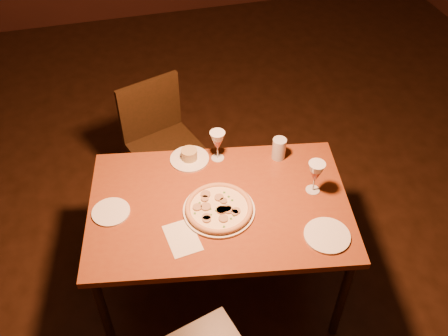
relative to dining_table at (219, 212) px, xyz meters
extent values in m
plane|color=black|center=(0.17, -0.04, -0.63)|extent=(7.00, 7.00, 0.00)
cube|color=brown|center=(0.00, 0.00, 0.04)|extent=(1.41, 1.04, 0.04)
cylinder|color=black|center=(-0.64, -0.25, -0.30)|extent=(0.05, 0.05, 0.65)
cylinder|color=black|center=(-0.52, 0.46, -0.30)|extent=(0.05, 0.05, 0.65)
cylinder|color=black|center=(0.52, -0.46, -0.30)|extent=(0.05, 0.05, 0.65)
cylinder|color=black|center=(0.64, 0.25, -0.30)|extent=(0.05, 0.05, 0.65)
cube|color=black|center=(-0.15, 0.74, -0.19)|extent=(0.52, 0.52, 0.04)
cube|color=black|center=(-0.21, 0.92, 0.02)|extent=(0.40, 0.16, 0.39)
cylinder|color=black|center=(-0.26, 0.53, -0.42)|extent=(0.04, 0.04, 0.42)
cylinder|color=black|center=(-0.36, 0.84, -0.42)|extent=(0.04, 0.04, 0.42)
cylinder|color=black|center=(0.06, 0.64, -0.42)|extent=(0.04, 0.04, 0.42)
cylinder|color=black|center=(-0.05, 0.95, -0.42)|extent=(0.04, 0.04, 0.42)
cylinder|color=silver|center=(-0.01, -0.05, 0.07)|extent=(0.35, 0.35, 0.01)
cylinder|color=beige|center=(-0.01, -0.05, 0.08)|extent=(0.32, 0.32, 0.01)
torus|color=tan|center=(-0.01, -0.05, 0.09)|extent=(0.33, 0.33, 0.03)
cylinder|color=silver|center=(-0.08, 0.35, 0.07)|extent=(0.21, 0.21, 0.01)
cylinder|color=tan|center=(-0.08, 0.35, 0.10)|extent=(0.09, 0.09, 0.06)
cylinder|color=#AEB6BE|center=(0.39, 0.25, 0.12)|extent=(0.07, 0.07, 0.12)
cylinder|color=silver|center=(-0.52, 0.08, 0.07)|extent=(0.19, 0.19, 0.01)
cylinder|color=silver|center=(0.44, -0.32, 0.07)|extent=(0.22, 0.22, 0.01)
cube|color=beige|center=(-0.22, -0.17, 0.06)|extent=(0.17, 0.22, 0.00)
camera|label=1|loc=(-0.39, -1.61, 1.90)|focal=40.00mm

